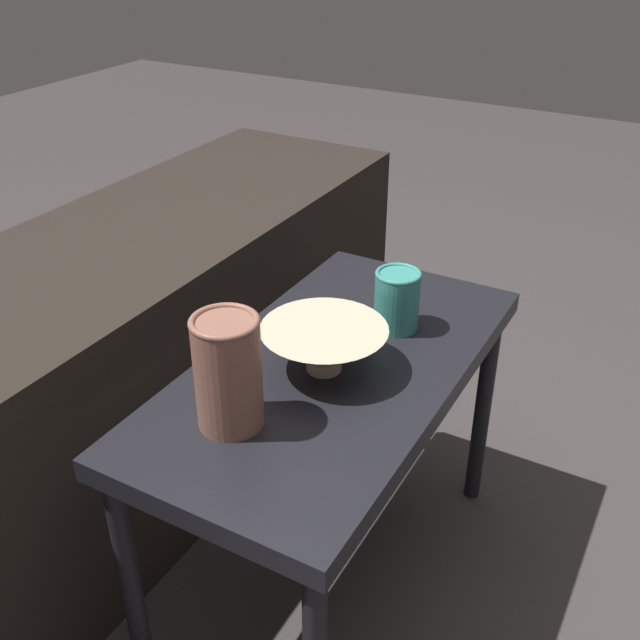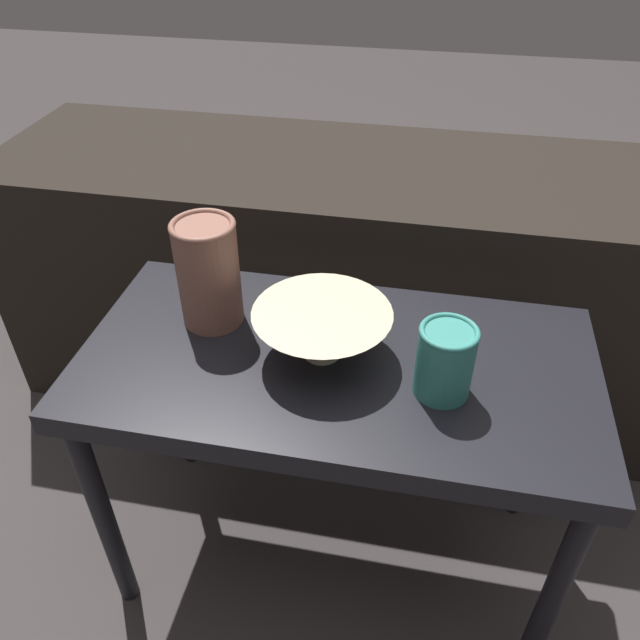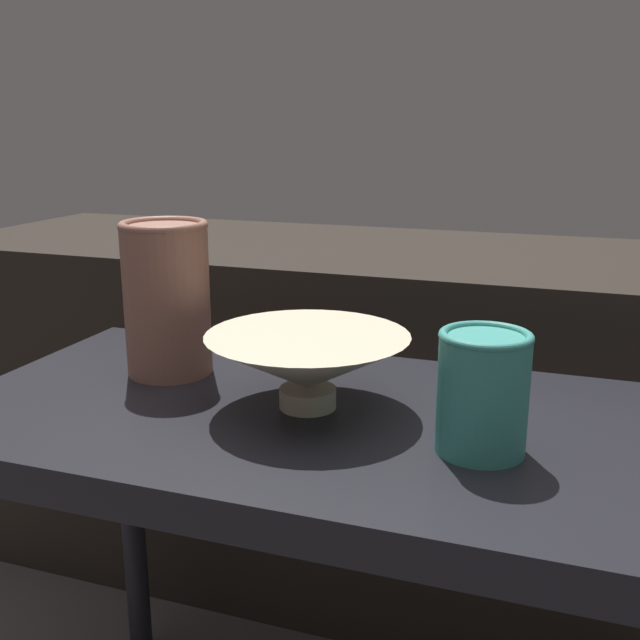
% 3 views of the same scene
% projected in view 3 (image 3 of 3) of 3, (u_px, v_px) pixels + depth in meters
% --- Properties ---
extents(table, '(0.83, 0.43, 0.54)m').
position_uv_depth(table, '(327.00, 464.00, 0.82)').
color(table, black).
rests_on(table, ground_plane).
extents(couch_backdrop, '(1.80, 0.50, 0.63)m').
position_uv_depth(couch_backdrop, '(425.00, 419.00, 1.37)').
color(couch_backdrop, black).
rests_on(couch_backdrop, ground_plane).
extents(bowl, '(0.22, 0.22, 0.08)m').
position_uv_depth(bowl, '(308.00, 363.00, 0.81)').
color(bowl, '#C1B293').
rests_on(bowl, table).
extents(vase_textured_left, '(0.11, 0.11, 0.19)m').
position_uv_depth(vase_textured_left, '(167.00, 296.00, 0.91)').
color(vase_textured_left, brown).
rests_on(vase_textured_left, table).
extents(vase_colorful_right, '(0.09, 0.09, 0.12)m').
position_uv_depth(vase_colorful_right, '(483.00, 390.00, 0.70)').
color(vase_colorful_right, teal).
rests_on(vase_colorful_right, table).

